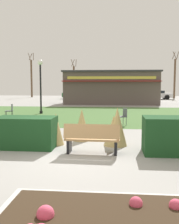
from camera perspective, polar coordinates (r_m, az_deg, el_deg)
The scene contains 20 objects.
ground_plane at distance 8.12m, azimuth -4.71°, elevation -9.45°, with size 80.00×80.00×0.00m, color #999691.
lawn_patch at distance 19.02m, azimuth 1.23°, elevation -0.50°, with size 36.00×12.00×0.01m, color #446B33.
flower_bed at distance 4.46m, azimuth 4.41°, elevation -21.74°, with size 3.66×1.91×0.33m.
park_bench at distance 8.34m, azimuth 0.54°, elevation -5.62°, with size 1.72×0.59×0.95m.
hedge_left at distance 9.42m, azimuth -13.26°, elevation -4.18°, with size 2.00×1.10×1.04m, color #19421E.
ornamental_grass_behind_left at distance 9.52m, azimuth 5.13°, elevation -3.92°, with size 0.70×0.70×1.05m, color tan.
ornamental_grass_behind_right at distance 9.45m, azimuth 5.86°, elevation -3.10°, with size 0.70×0.70×1.34m, color tan.
ornamental_grass_behind_center at distance 9.65m, azimuth -7.07°, elevation -3.58°, with size 0.56×0.56×1.12m, color tan.
ornamental_grass_behind_far at distance 10.29m, azimuth -1.62°, elevation -2.73°, with size 0.65×0.65×1.20m, color tan.
lamppost_far at distance 19.76m, azimuth -10.29°, elevation 6.72°, with size 0.36×0.36×3.84m.
trash_bin at distance 9.45m, azimuth 13.56°, elevation -4.78°, with size 0.52×0.52×0.84m, color #2D4233.
food_kiosk at distance 29.25m, azimuth 4.62°, elevation 5.22°, with size 10.06×4.74×3.50m.
cafe_chair_west at distance 17.62m, azimuth -16.34°, elevation 0.45°, with size 0.53×0.53×0.89m.
cafe_chair_center at distance 14.16m, azimuth 7.08°, elevation -0.65°, with size 0.58×0.58×0.89m.
parked_car_west_slot at distance 38.50m, azimuth -2.55°, elevation 3.76°, with size 4.32×2.29×1.20m.
parked_car_center_slot at distance 38.12m, azimuth 5.01°, elevation 3.72°, with size 4.23×2.12×1.20m.
parked_car_east_slot at distance 38.52m, azimuth 13.81°, elevation 3.59°, with size 4.26×2.16×1.20m.
tree_left_bg at distance 42.08m, azimuth 17.52°, elevation 6.94°, with size 0.91×0.96×6.81m.
tree_right_bg at distance 43.80m, azimuth -12.13°, elevation 7.10°, with size 0.91×0.96×6.90m.
tree_center_bg at distance 42.92m, azimuth -3.31°, elevation 6.61°, with size 0.91×0.96×5.95m.
Camera 1 is at (1.40, -7.70, 2.16)m, focal length 43.38 mm.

